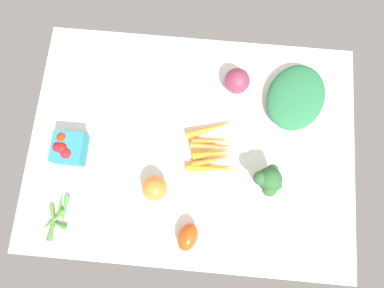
{
  "coord_description": "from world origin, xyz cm",
  "views": [
    {
      "loc": [
        2.26,
        -25.11,
        110.3
      ],
      "look_at": [
        0.0,
        0.0,
        4.0
      ],
      "focal_mm": 32.42,
      "sensor_mm": 36.0,
      "label": 1
    }
  ],
  "objects_px": {
    "broccoli_head": "(268,180)",
    "heirloom_tomato_orange": "(155,188)",
    "okra_pile": "(56,218)",
    "roma_tomato": "(188,237)",
    "leafy_greens_clump": "(296,97)",
    "carrot_bunch": "(213,148)",
    "berry_basket": "(68,149)",
    "red_onion_center": "(237,81)"
  },
  "relations": [
    {
      "from": "heirloom_tomato_orange",
      "to": "roma_tomato",
      "type": "height_order",
      "value": "heirloom_tomato_orange"
    },
    {
      "from": "carrot_bunch",
      "to": "heirloom_tomato_orange",
      "type": "height_order",
      "value": "heirloom_tomato_orange"
    },
    {
      "from": "heirloom_tomato_orange",
      "to": "leafy_greens_clump",
      "type": "xyz_separation_m",
      "value": [
        0.42,
        0.33,
        -0.01
      ]
    },
    {
      "from": "roma_tomato",
      "to": "red_onion_center",
      "type": "bearing_deg",
      "value": -176.17
    },
    {
      "from": "berry_basket",
      "to": "okra_pile",
      "type": "xyz_separation_m",
      "value": [
        -0.01,
        -0.21,
        -0.03
      ]
    },
    {
      "from": "leafy_greens_clump",
      "to": "okra_pile",
      "type": "xyz_separation_m",
      "value": [
        -0.71,
        -0.45,
        -0.02
      ]
    },
    {
      "from": "broccoli_head",
      "to": "okra_pile",
      "type": "xyz_separation_m",
      "value": [
        -0.62,
        -0.16,
        -0.07
      ]
    },
    {
      "from": "okra_pile",
      "to": "leafy_greens_clump",
      "type": "bearing_deg",
      "value": 32.23
    },
    {
      "from": "roma_tomato",
      "to": "broccoli_head",
      "type": "bearing_deg",
      "value": 146.31
    },
    {
      "from": "red_onion_center",
      "to": "okra_pile",
      "type": "bearing_deg",
      "value": -136.98
    },
    {
      "from": "berry_basket",
      "to": "heirloom_tomato_orange",
      "type": "xyz_separation_m",
      "value": [
        0.28,
        -0.1,
        0.0
      ]
    },
    {
      "from": "broccoli_head",
      "to": "roma_tomato",
      "type": "distance_m",
      "value": 0.29
    },
    {
      "from": "carrot_bunch",
      "to": "okra_pile",
      "type": "xyz_separation_m",
      "value": [
        -0.46,
        -0.26,
        -0.0
      ]
    },
    {
      "from": "okra_pile",
      "to": "roma_tomato",
      "type": "relative_size",
      "value": 1.88
    },
    {
      "from": "broccoli_head",
      "to": "carrot_bunch",
      "type": "bearing_deg",
      "value": 150.35
    },
    {
      "from": "berry_basket",
      "to": "leafy_greens_clump",
      "type": "height_order",
      "value": "berry_basket"
    },
    {
      "from": "broccoli_head",
      "to": "roma_tomato",
      "type": "bearing_deg",
      "value": -140.26
    },
    {
      "from": "okra_pile",
      "to": "carrot_bunch",
      "type": "bearing_deg",
      "value": 29.46
    },
    {
      "from": "berry_basket",
      "to": "roma_tomato",
      "type": "relative_size",
      "value": 1.17
    },
    {
      "from": "broccoli_head",
      "to": "roma_tomato",
      "type": "xyz_separation_m",
      "value": [
        -0.22,
        -0.18,
        -0.04
      ]
    },
    {
      "from": "carrot_bunch",
      "to": "roma_tomato",
      "type": "bearing_deg",
      "value": -101.15
    },
    {
      "from": "heirloom_tomato_orange",
      "to": "leafy_greens_clump",
      "type": "distance_m",
      "value": 0.54
    },
    {
      "from": "berry_basket",
      "to": "carrot_bunch",
      "type": "distance_m",
      "value": 0.45
    },
    {
      "from": "berry_basket",
      "to": "red_onion_center",
      "type": "relative_size",
      "value": 1.15
    },
    {
      "from": "berry_basket",
      "to": "leafy_greens_clump",
      "type": "bearing_deg",
      "value": 18.58
    },
    {
      "from": "heirloom_tomato_orange",
      "to": "leafy_greens_clump",
      "type": "height_order",
      "value": "heirloom_tomato_orange"
    },
    {
      "from": "broccoli_head",
      "to": "heirloom_tomato_orange",
      "type": "height_order",
      "value": "broccoli_head"
    },
    {
      "from": "broccoli_head",
      "to": "red_onion_center",
      "type": "relative_size",
      "value": 1.35
    },
    {
      "from": "heirloom_tomato_orange",
      "to": "broccoli_head",
      "type": "bearing_deg",
      "value": 8.7
    },
    {
      "from": "leafy_greens_clump",
      "to": "okra_pile",
      "type": "height_order",
      "value": "leafy_greens_clump"
    },
    {
      "from": "roma_tomato",
      "to": "leafy_greens_clump",
      "type": "bearing_deg",
      "value": 163.16
    },
    {
      "from": "broccoli_head",
      "to": "heirloom_tomato_orange",
      "type": "xyz_separation_m",
      "value": [
        -0.33,
        -0.05,
        -0.03
      ]
    },
    {
      "from": "leafy_greens_clump",
      "to": "broccoli_head",
      "type": "bearing_deg",
      "value": -107.2
    },
    {
      "from": "broccoli_head",
      "to": "leafy_greens_clump",
      "type": "distance_m",
      "value": 0.3
    },
    {
      "from": "leafy_greens_clump",
      "to": "roma_tomato",
      "type": "height_order",
      "value": "leafy_greens_clump"
    },
    {
      "from": "red_onion_center",
      "to": "carrot_bunch",
      "type": "height_order",
      "value": "red_onion_center"
    },
    {
      "from": "broccoli_head",
      "to": "okra_pile",
      "type": "relative_size",
      "value": 0.73
    },
    {
      "from": "okra_pile",
      "to": "broccoli_head",
      "type": "bearing_deg",
      "value": 14.78
    },
    {
      "from": "heirloom_tomato_orange",
      "to": "okra_pile",
      "type": "xyz_separation_m",
      "value": [
        -0.29,
        -0.11,
        -0.03
      ]
    },
    {
      "from": "carrot_bunch",
      "to": "broccoli_head",
      "type": "bearing_deg",
      "value": -29.65
    },
    {
      "from": "heirloom_tomato_orange",
      "to": "roma_tomato",
      "type": "distance_m",
      "value": 0.17
    },
    {
      "from": "carrot_bunch",
      "to": "okra_pile",
      "type": "bearing_deg",
      "value": -150.54
    }
  ]
}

